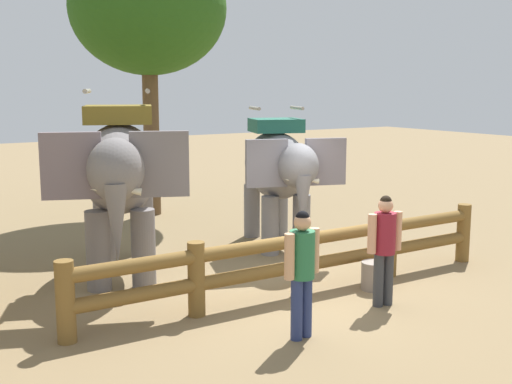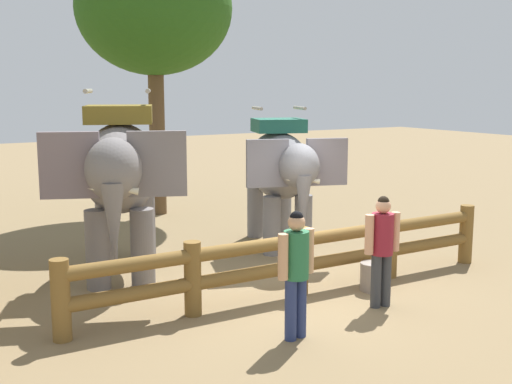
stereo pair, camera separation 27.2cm
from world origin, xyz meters
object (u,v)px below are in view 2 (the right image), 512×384
(log_fence, at_px, (301,256))
(tourist_woman_in_black, at_px, (382,243))
(feed_bucket, at_px, (373,277))
(tree_far_left, at_px, (154,10))
(elephant_center, at_px, (281,169))
(tourist_man_in_blue, at_px, (296,266))
(elephant_near_left, at_px, (120,173))

(log_fence, distance_m, tourist_woman_in_black, 1.29)
(feed_bucket, bearing_deg, tree_far_left, 94.30)
(elephant_center, relative_size, tourist_woman_in_black, 2.03)
(tourist_man_in_blue, bearing_deg, feed_bucket, 25.07)
(tourist_man_in_blue, bearing_deg, elephant_center, 59.72)
(tourist_man_in_blue, relative_size, feed_bucket, 3.71)
(tourist_woman_in_black, bearing_deg, tourist_man_in_blue, -167.96)
(elephant_near_left, bearing_deg, tree_far_left, 61.75)
(tourist_woman_in_black, xyz_separation_m, feed_bucket, (0.40, 0.63, -0.72))
(elephant_center, bearing_deg, tourist_man_in_blue, -120.28)
(elephant_center, bearing_deg, feed_bucket, -94.58)
(tourist_woman_in_black, xyz_separation_m, tourist_man_in_blue, (-1.73, -0.37, 0.01))
(log_fence, relative_size, elephant_center, 2.25)
(elephant_near_left, relative_size, elephant_center, 1.12)
(elephant_near_left, distance_m, tourist_woman_in_black, 4.37)
(log_fence, height_order, elephant_center, elephant_center)
(tourist_man_in_blue, height_order, tree_far_left, tree_far_left)
(log_fence, distance_m, elephant_center, 3.11)
(elephant_center, bearing_deg, tree_far_left, 100.41)
(elephant_near_left, height_order, tourist_man_in_blue, elephant_near_left)
(tree_far_left, relative_size, feed_bucket, 14.85)
(elephant_near_left, bearing_deg, feed_bucket, -40.92)
(elephant_near_left, xyz_separation_m, tourist_man_in_blue, (0.99, -3.69, -0.80))
(elephant_center, height_order, feed_bucket, elephant_center)
(tourist_man_in_blue, distance_m, tree_far_left, 9.47)
(log_fence, xyz_separation_m, elephant_near_left, (-2.02, 2.28, 1.14))
(elephant_near_left, distance_m, tree_far_left, 6.27)
(elephant_center, xyz_separation_m, tree_far_left, (-0.81, 4.38, 3.40))
(tourist_man_in_blue, bearing_deg, tree_far_left, 79.50)
(log_fence, bearing_deg, feed_bucket, -20.97)
(elephant_near_left, distance_m, elephant_center, 3.38)
(tourist_man_in_blue, bearing_deg, elephant_near_left, 104.98)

